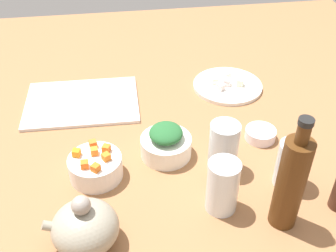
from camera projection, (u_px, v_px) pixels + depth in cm
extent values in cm
cube|color=#94633E|center=(168.00, 144.00, 117.12)|extent=(190.00, 190.00, 3.00)
cube|color=silver|center=(82.00, 102.00, 130.35)|extent=(35.51, 26.20, 1.00)
cylinder|color=white|center=(228.00, 86.00, 137.91)|extent=(22.86, 22.86, 1.20)
cylinder|color=white|center=(166.00, 147.00, 109.77)|extent=(13.53, 13.53, 5.48)
cylinder|color=white|center=(96.00, 167.00, 103.19)|extent=(13.41, 13.41, 5.83)
cylinder|color=white|center=(260.00, 134.00, 115.92)|extent=(8.55, 8.55, 3.02)
ellipsoid|color=gray|center=(85.00, 228.00, 85.37)|extent=(14.13, 13.87, 10.51)
sphere|color=gray|center=(81.00, 205.00, 81.21)|extent=(3.96, 3.96, 3.96)
cylinder|color=gray|center=(55.00, 227.00, 83.87)|extent=(5.38, 2.00, 3.93)
cylinder|color=#4E2C10|center=(290.00, 184.00, 86.64)|extent=(6.10, 6.10, 22.88)
cylinder|color=#4E2C10|center=(303.00, 134.00, 78.31)|extent=(2.74, 2.74, 4.45)
cylinder|color=black|center=(306.00, 122.00, 76.59)|extent=(3.05, 3.05, 1.20)
cylinder|color=white|center=(223.00, 186.00, 92.73)|extent=(7.34, 7.34, 13.42)
cylinder|color=white|center=(223.00, 147.00, 103.18)|extent=(7.48, 7.48, 13.72)
cylinder|color=white|center=(291.00, 164.00, 99.31)|extent=(7.10, 7.10, 12.23)
cube|color=orange|center=(94.00, 151.00, 102.19)|extent=(1.97, 1.97, 1.80)
cube|color=orange|center=(96.00, 168.00, 97.45)|extent=(2.54, 2.54, 1.80)
cube|color=orange|center=(106.00, 148.00, 103.03)|extent=(2.36, 2.36, 1.80)
cube|color=orange|center=(106.00, 157.00, 100.55)|extent=(2.45, 2.45, 1.80)
cube|color=orange|center=(76.00, 153.00, 101.72)|extent=(2.23, 2.23, 1.80)
cube|color=orange|center=(93.00, 144.00, 104.46)|extent=(2.18, 2.18, 1.80)
cube|color=orange|center=(85.00, 165.00, 98.38)|extent=(1.83, 1.83, 1.80)
ellipsoid|color=#255F2E|center=(166.00, 133.00, 106.98)|extent=(10.72, 11.15, 3.70)
cube|color=#FBF6CC|center=(240.00, 82.00, 136.35)|extent=(2.90, 2.90, 2.20)
cube|color=white|center=(227.00, 75.00, 139.94)|extent=(2.88, 2.88, 2.20)
cube|color=white|center=(227.00, 82.00, 136.36)|extent=(2.80, 2.80, 2.20)
cube|color=white|center=(215.00, 80.00, 137.37)|extent=(2.63, 2.63, 2.20)
cube|color=silver|center=(221.00, 87.00, 134.19)|extent=(3.06, 3.06, 2.20)
pyramid|color=beige|center=(58.00, 102.00, 127.51)|extent=(5.65, 5.92, 2.41)
pyramid|color=beige|center=(88.00, 89.00, 133.12)|extent=(5.67, 5.67, 2.71)
pyramid|color=beige|center=(58.00, 86.00, 134.61)|extent=(5.57, 5.28, 2.38)
pyramid|color=beige|center=(99.00, 102.00, 127.85)|extent=(7.56, 7.50, 2.03)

